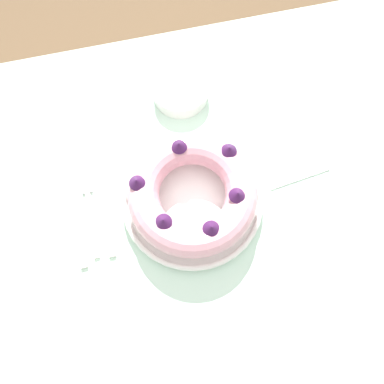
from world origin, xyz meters
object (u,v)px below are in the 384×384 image
serving_dish (192,199)px  cake_knife (107,221)px  serving_knife (78,222)px  side_bowl (181,91)px  bundt_cake (192,192)px  napkin (291,160)px  fork (89,205)px

serving_dish → cake_knife: (-0.20, -0.00, -0.01)m
serving_knife → side_bowl: size_ratio=1.76×
bundt_cake → napkin: size_ratio=1.86×
serving_knife → napkin: serving_knife is taller
bundt_cake → fork: bundt_cake is taller
bundt_cake → fork: 0.25m
side_bowl → serving_dish: bearing=-97.5°
cake_knife → napkin: bearing=2.9°
side_bowl → napkin: 0.33m
fork → napkin: size_ratio=1.43×
fork → napkin: bearing=3.3°
serving_dish → serving_knife: serving_dish is taller
serving_dish → fork: size_ratio=1.48×
bundt_cake → cake_knife: bundt_cake is taller
serving_dish → bundt_cake: 0.05m
napkin → serving_dish: bearing=-169.9°
serving_knife → cake_knife: (0.06, -0.01, 0.00)m
serving_knife → side_bowl: bearing=45.8°
bundt_cake → serving_knife: (-0.26, 0.01, -0.06)m
serving_dish → side_bowl: (0.04, 0.29, 0.00)m
bundt_cake → fork: bearing=169.4°
side_bowl → cake_knife: bearing=-129.2°
serving_dish → napkin: bearing=10.1°
cake_knife → side_bowl: size_ratio=1.37×
fork → serving_knife: bearing=-128.7°
fork → serving_knife: 0.05m
serving_knife → cake_knife: 0.07m
cake_knife → serving_knife: bearing=165.3°
bundt_cake → side_bowl: size_ratio=2.01×
serving_dish → serving_knife: size_ratio=1.30×
napkin → bundt_cake: bearing=-169.9°
serving_knife → fork: bearing=51.4°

